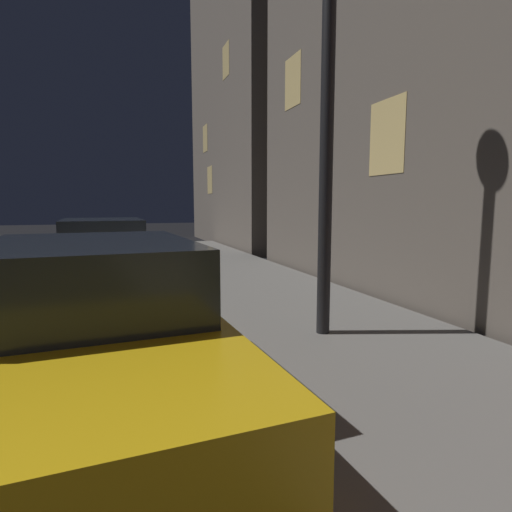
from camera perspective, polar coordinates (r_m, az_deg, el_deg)
car_yellow_cab at (r=3.72m, az=-21.32°, el=-9.24°), size 2.15×4.55×1.43m
car_silver at (r=9.15m, az=-20.24°, el=0.26°), size 2.03×4.58×1.43m
street_lamp at (r=5.32m, az=9.94°, el=25.87°), size 0.44×0.44×4.90m
building_far at (r=19.73m, az=3.73°, el=23.21°), size 6.21×9.63×14.41m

